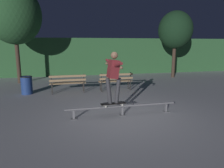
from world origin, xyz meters
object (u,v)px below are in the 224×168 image
Objects in this scene: tree_far_right at (175,30)px; tree_far_left at (14,15)px; trash_can at (27,85)px; skateboard at (113,104)px; grind_rail at (122,108)px; park_bench_left_center at (116,80)px; park_bench_leftmost at (68,82)px; skateboarder at (113,73)px.

tree_far_left reaches higher than tree_far_right.
skateboard is at bearing -49.69° from trash_can.
tree_far_right is at bearing 50.30° from grind_rail.
tree_far_left is 4.50m from trash_can.
grind_rail is 0.66× the size of tree_far_left.
tree_far_left is (-4.89, 3.17, 3.21)m from park_bench_left_center.
park_bench_leftmost is 5.25m from tree_far_left.
skateboarder is at bearing 5.23° from skateboard.
park_bench_left_center is at bearing -3.93° from trash_can.
grind_rail is 2.18× the size of park_bench_left_center.
park_bench_left_center is 6.25m from tree_far_right.
tree_far_right is at bearing 24.08° from park_bench_leftmost.
trash_can is (-8.78, -2.85, -2.68)m from tree_far_right.
park_bench_left_center is at bearing 79.43° from grind_rail.
tree_far_right is 5.40× the size of trash_can.
skateboarder reaches higher than trash_can.
park_bench_left_center is (0.92, 3.38, 0.14)m from skateboard.
tree_far_left reaches higher than trash_can.
park_bench_left_center is at bearing -32.97° from tree_far_left.
park_bench_leftmost is (-1.31, 3.38, -0.79)m from skateboarder.
tree_far_right is 0.81× the size of tree_far_left.
trash_can is at bearing 171.26° from park_bench_leftmost.
trash_can is at bearing 130.31° from skateboard.
skateboard is at bearing -131.17° from tree_far_right.
grind_rail is at bearing -47.17° from trash_can.
trash_can is (-3.10, 3.65, -0.92)m from skateboarder.
tree_far_right is (5.68, 6.50, 2.70)m from skateboard.
trash_can reaches higher than grind_rail.
tree_far_left is at bearing 121.25° from skateboard.
tree_far_left is (-3.98, 6.55, 2.42)m from skateboarder.
skateboarder is at bearing -58.74° from tree_far_left.
trash_can is at bearing -162.04° from tree_far_right.
grind_rail is 2.18× the size of park_bench_leftmost.
skateboarder is at bearing 179.95° from grind_rail.
tree_far_right is at bearing 33.23° from park_bench_left_center.
tree_far_left is at bearing 179.70° from tree_far_right.
grind_rail is 4.38× the size of trash_can.
skateboard is 3.62m from park_bench_leftmost.
tree_far_right reaches higher than grind_rail.
tree_far_right is (4.77, 3.12, 2.56)m from park_bench_left_center.
tree_far_left reaches higher than grind_rail.
tree_far_left reaches higher than skateboarder.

